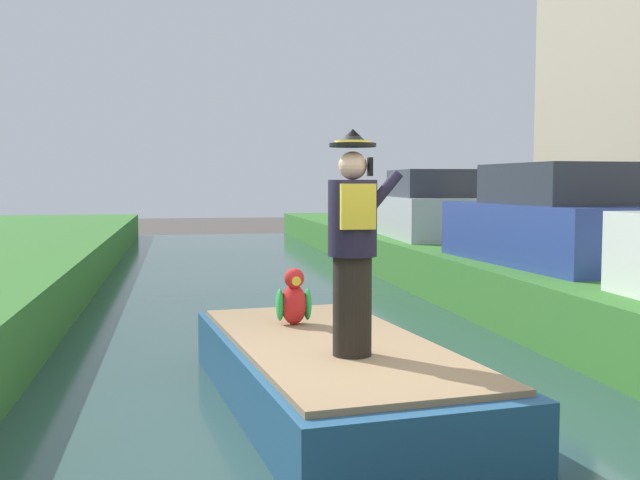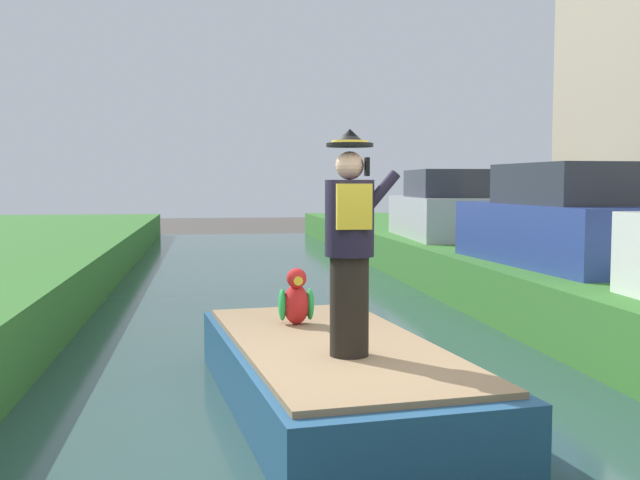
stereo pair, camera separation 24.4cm
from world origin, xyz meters
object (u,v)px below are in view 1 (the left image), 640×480
person_pirate (353,243)px  parked_car_silver (427,209)px  boat (333,375)px  parked_car_blue (550,222)px  parrot_plush (294,300)px

person_pirate → parked_car_silver: 10.89m
parked_car_silver → boat: bearing=-113.5°
boat → parked_car_blue: 5.78m
boat → parked_car_silver: size_ratio=1.07×
parrot_plush → parked_car_silver: size_ratio=0.14×
boat → parked_car_blue: bearing=43.2°
boat → parked_car_silver: bearing=66.5°
person_pirate → parrot_plush: (-0.27, 1.42, -0.68)m
parked_car_blue → parked_car_silver: same height
person_pirate → boat: bearing=106.3°
boat → person_pirate: size_ratio=2.37×
boat → parrot_plush: parrot_plush is taller
boat → person_pirate: bearing=-85.3°
boat → person_pirate: (0.05, -0.58, 1.23)m
parked_car_silver → person_pirate: bearing=-112.0°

